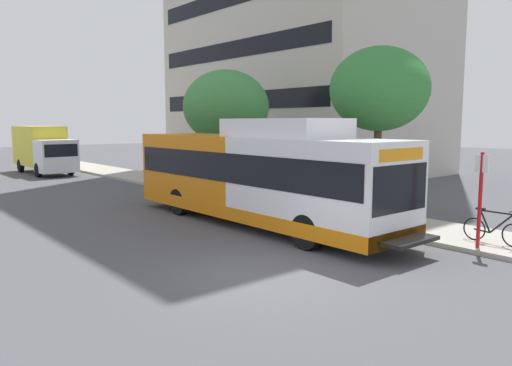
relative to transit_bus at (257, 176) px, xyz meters
name	(u,v)px	position (x,y,z in m)	size (l,w,h in m)	color
ground_plane	(116,222)	(-3.60, 3.54, -1.70)	(120.00, 120.00, 0.00)	#4C4C51
sidewalk_curb	(295,206)	(3.40, 1.54, -1.63)	(3.00, 56.00, 0.14)	#A8A399
transit_bus	(257,176)	(0.00, 0.00, 0.00)	(2.58, 12.25, 3.65)	white
bus_stop_sign_pole	(480,193)	(2.21, -6.73, -0.05)	(0.10, 0.36, 2.60)	red
bicycle_parked	(494,229)	(2.98, -6.81, -1.14)	(0.52, 1.76, 1.02)	black
street_tree_near_stop	(379,89)	(4.18, -1.92, 3.00)	(3.57, 3.57, 6.11)	#4C3823
street_tree_mid_block	(226,107)	(4.27, 7.51, 2.60)	(4.38, 4.38, 6.03)	#4C3823
box_truck_background	(43,148)	(-0.33, 22.48, 0.04)	(2.32, 7.01, 3.25)	silver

